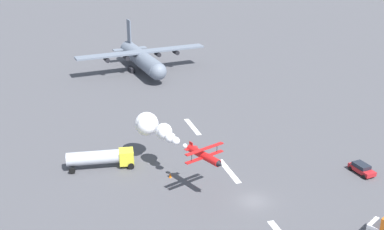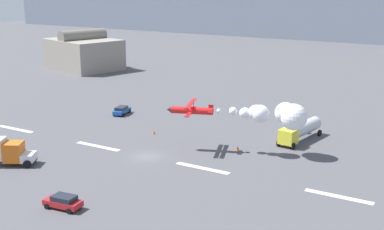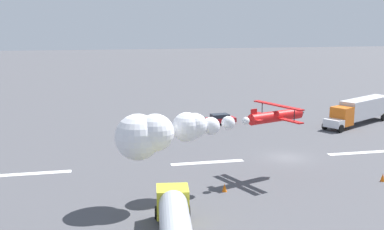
{
  "view_description": "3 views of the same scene",
  "coord_description": "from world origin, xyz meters",
  "px_view_note": "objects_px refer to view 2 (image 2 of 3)",
  "views": [
    {
      "loc": [
        -54.34,
        26.25,
        36.32
      ],
      "look_at": [
        27.72,
        0.0,
        2.22
      ],
      "focal_mm": 47.09,
      "sensor_mm": 36.0,
      "label": 1
    },
    {
      "loc": [
        41.69,
        -56.69,
        24.33
      ],
      "look_at": [
        3.91,
        5.96,
        5.32
      ],
      "focal_mm": 48.58,
      "sensor_mm": 36.0,
      "label": 2
    },
    {
      "loc": [
        21.55,
        48.57,
        14.92
      ],
      "look_at": [
        10.12,
        -3.32,
        4.63
      ],
      "focal_mm": 45.17,
      "sensor_mm": 36.0,
      "label": 3
    }
  ],
  "objects_px": {
    "fuel_tanker_truck": "(300,130)",
    "followme_car_yellow": "(63,202)",
    "traffic_cone_far": "(238,148)",
    "stunt_biplane_red": "(274,115)",
    "airport_staff_sedan": "(122,110)",
    "traffic_cone_near": "(154,132)"
  },
  "relations": [
    {
      "from": "fuel_tanker_truck",
      "to": "followme_car_yellow",
      "type": "height_order",
      "value": "fuel_tanker_truck"
    },
    {
      "from": "fuel_tanker_truck",
      "to": "traffic_cone_near",
      "type": "bearing_deg",
      "value": -158.05
    },
    {
      "from": "airport_staff_sedan",
      "to": "traffic_cone_near",
      "type": "height_order",
      "value": "airport_staff_sedan"
    },
    {
      "from": "traffic_cone_far",
      "to": "stunt_biplane_red",
      "type": "bearing_deg",
      "value": 9.63
    },
    {
      "from": "airport_staff_sedan",
      "to": "stunt_biplane_red",
      "type": "bearing_deg",
      "value": -12.05
    },
    {
      "from": "traffic_cone_near",
      "to": "traffic_cone_far",
      "type": "relative_size",
      "value": 1.0
    },
    {
      "from": "traffic_cone_near",
      "to": "traffic_cone_far",
      "type": "bearing_deg",
      "value": -1.85
    },
    {
      "from": "followme_car_yellow",
      "to": "airport_staff_sedan",
      "type": "height_order",
      "value": "same"
    },
    {
      "from": "stunt_biplane_red",
      "to": "airport_staff_sedan",
      "type": "xyz_separation_m",
      "value": [
        -33.19,
        7.09,
        -5.16
      ]
    },
    {
      "from": "stunt_biplane_red",
      "to": "traffic_cone_far",
      "type": "relative_size",
      "value": 25.81
    },
    {
      "from": "fuel_tanker_truck",
      "to": "followme_car_yellow",
      "type": "distance_m",
      "value": 39.71
    },
    {
      "from": "traffic_cone_near",
      "to": "stunt_biplane_red",
      "type": "bearing_deg",
      "value": 1.03
    },
    {
      "from": "fuel_tanker_truck",
      "to": "airport_staff_sedan",
      "type": "relative_size",
      "value": 2.2
    },
    {
      "from": "followme_car_yellow",
      "to": "airport_staff_sedan",
      "type": "xyz_separation_m",
      "value": [
        -20.51,
        35.96,
        0.0
      ]
    },
    {
      "from": "stunt_biplane_red",
      "to": "fuel_tanker_truck",
      "type": "relative_size",
      "value": 1.86
    },
    {
      "from": "airport_staff_sedan",
      "to": "traffic_cone_far",
      "type": "relative_size",
      "value": 6.32
    },
    {
      "from": "airport_staff_sedan",
      "to": "fuel_tanker_truck",
      "type": "bearing_deg",
      "value": 2.15
    },
    {
      "from": "stunt_biplane_red",
      "to": "traffic_cone_far",
      "type": "distance_m",
      "value": 7.66
    },
    {
      "from": "followme_car_yellow",
      "to": "traffic_cone_far",
      "type": "relative_size",
      "value": 5.93
    },
    {
      "from": "fuel_tanker_truck",
      "to": "followme_car_yellow",
      "type": "relative_size",
      "value": 2.34
    },
    {
      "from": "fuel_tanker_truck",
      "to": "traffic_cone_near",
      "type": "distance_m",
      "value": 23.43
    },
    {
      "from": "airport_staff_sedan",
      "to": "traffic_cone_near",
      "type": "distance_m",
      "value": 14.61
    }
  ]
}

